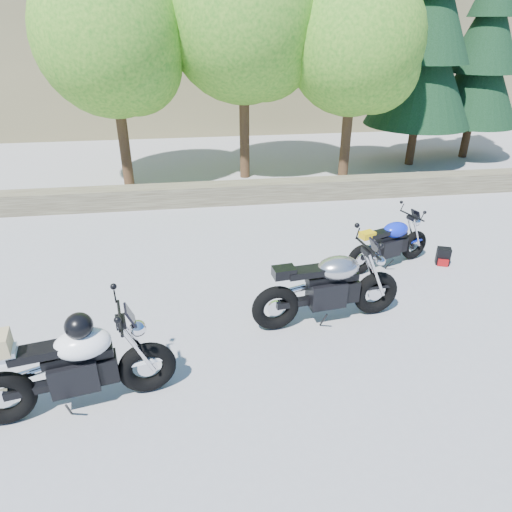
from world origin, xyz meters
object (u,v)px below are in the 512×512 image
Objects in this scene: white_bike at (73,364)px; backpack at (443,257)px; silver_bike at (329,288)px; blue_bike at (390,244)px.

backpack is at bearing 13.71° from white_bike.
blue_bike is (1.61, 1.55, -0.12)m from silver_bike.
silver_bike reaches higher than blue_bike.
silver_bike is 7.11× the size of backpack.
silver_bike is 1.30× the size of blue_bike.
silver_bike is 1.03× the size of white_bike.
white_bike is at bearing -134.34° from backpack.
backpack is (1.06, -0.09, -0.30)m from blue_bike.
backpack is (2.67, 1.46, -0.41)m from silver_bike.
silver_bike is at bearing 10.18° from white_bike.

